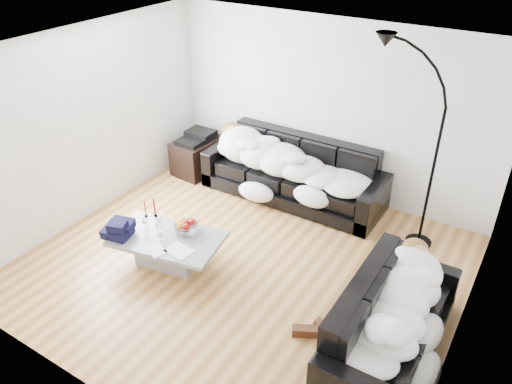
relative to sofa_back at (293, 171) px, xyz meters
The scene contains 24 objects.
ground 1.83m from the sofa_back, 81.47° to the right, with size 5.00×5.00×0.00m, color #98612D.
wall_back 1.02m from the sofa_back, 62.22° to the left, with size 5.00×0.02×2.60m, color silver.
wall_left 2.97m from the sofa_back, 141.95° to the right, with size 0.02×4.50×2.60m, color silver.
wall_right 3.38m from the sofa_back, 32.38° to the right, with size 0.02×4.50×2.60m, color silver.
ceiling 2.79m from the sofa_back, 81.47° to the right, with size 5.00×5.00×0.00m, color white.
sofa_back is the anchor object (origin of this frame).
sofa_right 3.07m from the sofa_back, 43.38° to the right, with size 1.98×0.85×0.80m, color black.
sleeper_back 0.21m from the sofa_back, 90.00° to the right, with size 2.30×0.80×0.46m, color white, non-canonical shape.
sleeper_right 3.07m from the sofa_back, 43.38° to the right, with size 1.69×0.72×0.41m, color white, non-canonical shape.
teal_cushion 2.65m from the sofa_back, 34.57° to the right, with size 0.36×0.30×0.20m, color #0F6A68.
coffee_table 2.28m from the sofa_back, 103.95° to the right, with size 1.31×0.77×0.38m, color #939699.
fruit_bowl 2.02m from the sofa_back, 102.06° to the right, with size 0.29×0.29×0.18m, color white.
wine_glass_a 2.21m from the sofa_back, 110.05° to the right, with size 0.07×0.07×0.15m, color white.
wine_glass_b 2.38m from the sofa_back, 111.49° to the right, with size 0.08×0.08×0.18m, color white.
wine_glass_c 2.30m from the sofa_back, 106.48° to the right, with size 0.08×0.08×0.18m, color white.
candle_left 2.26m from the sofa_back, 118.26° to the right, with size 0.04×0.04×0.22m, color maroon.
candle_right 2.15m from the sofa_back, 116.97° to the right, with size 0.05×0.05×0.27m, color maroon.
newspaper_a 2.34m from the sofa_back, 96.02° to the right, with size 0.31×0.24×0.01m, color silver.
newspaper_b 2.51m from the sofa_back, 100.99° to the right, with size 0.25×0.18×0.01m, color silver.
navy_jacket 2.67m from the sofa_back, 113.01° to the right, with size 0.35×0.30×0.18m, color black, non-canonical shape.
shoes 2.78m from the sofa_back, 56.36° to the right, with size 0.49×0.35×0.11m, color #472311, non-canonical shape.
av_cabinet 1.72m from the sofa_back, behind, with size 0.56×0.81×0.56m, color black.
stereo 1.72m from the sofa_back, behind, with size 0.44×0.34×0.13m, color black.
floor_lamp 2.10m from the sofa_back, ahead, with size 0.84×0.34×2.31m, color black, non-canonical shape.
Camera 1 is at (2.71, -4.03, 3.94)m, focal length 35.00 mm.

